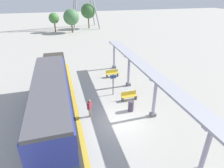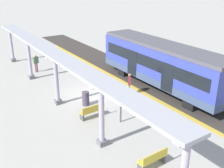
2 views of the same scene
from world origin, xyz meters
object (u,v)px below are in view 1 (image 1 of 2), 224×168
object	(u,v)px
platform_info_sign	(113,83)
bench_near_end	(112,73)
canopy_pillar_fifth	(114,55)
passenger_waiting_near_edge	(90,106)
bench_mid_platform	(129,96)
train_near_carriage	(52,101)
canopy_pillar_second	(206,151)
canopy_pillar_fourth	(129,71)
trash_bin	(131,106)
canopy_pillar_third	(155,98)

from	to	relation	value
platform_info_sign	bench_near_end	bearing A→B (deg)	75.18
bench_near_end	platform_info_sign	world-z (taller)	platform_info_sign
canopy_pillar_fifth	passenger_waiting_near_edge	world-z (taller)	canopy_pillar_fifth
platform_info_sign	passenger_waiting_near_edge	bearing A→B (deg)	-133.63
bench_mid_platform	passenger_waiting_near_edge	distance (m)	4.37
train_near_carriage	bench_mid_platform	distance (m)	7.09
platform_info_sign	canopy_pillar_second	bearing A→B (deg)	-77.88
train_near_carriage	canopy_pillar_fourth	distance (m)	8.86
bench_near_end	trash_bin	distance (m)	7.37
bench_mid_platform	train_near_carriage	bearing A→B (deg)	-168.85
bench_mid_platform	trash_bin	bearing A→B (deg)	-105.61
canopy_pillar_fourth	passenger_waiting_near_edge	xyz separation A→B (m)	(-5.02, -4.43, -0.75)
trash_bin	passenger_waiting_near_edge	world-z (taller)	passenger_waiting_near_edge
train_near_carriage	canopy_pillar_third	xyz separation A→B (m)	(7.82, -1.62, -0.08)
canopy_pillar_fourth	platform_info_sign	xyz separation A→B (m)	(-2.16, -1.43, -0.42)
canopy_pillar_fourth	bench_near_end	size ratio (longest dim) A/B	2.28
canopy_pillar_third	canopy_pillar_fourth	distance (m)	5.78
canopy_pillar_second	train_near_carriage	bearing A→B (deg)	136.85
canopy_pillar_third	passenger_waiting_near_edge	world-z (taller)	canopy_pillar_third
train_near_carriage	trash_bin	xyz separation A→B (m)	(6.33, -0.41, -1.35)
canopy_pillar_fifth	bench_near_end	xyz separation A→B (m)	(-1.05, -2.64, -1.31)
canopy_pillar_fifth	trash_bin	bearing A→B (deg)	-98.48
bench_near_end	trash_bin	world-z (taller)	trash_bin
bench_near_end	trash_bin	bearing A→B (deg)	-93.44
platform_info_sign	bench_mid_platform	bearing A→B (deg)	-50.10
canopy_pillar_fifth	bench_near_end	bearing A→B (deg)	-111.67
canopy_pillar_second	passenger_waiting_near_edge	xyz separation A→B (m)	(-5.02, 7.07, -0.75)
train_near_carriage	canopy_pillar_second	bearing A→B (deg)	-43.15
canopy_pillar_fifth	platform_info_sign	xyz separation A→B (m)	(-2.16, -6.85, -0.42)
canopy_pillar_fourth	bench_mid_platform	world-z (taller)	canopy_pillar_fourth
canopy_pillar_third	bench_mid_platform	world-z (taller)	canopy_pillar_third
bench_near_end	passenger_waiting_near_edge	world-z (taller)	passenger_waiting_near_edge
train_near_carriage	canopy_pillar_fourth	world-z (taller)	train_near_carriage
train_near_carriage	passenger_waiting_near_edge	distance (m)	2.93
bench_mid_platform	canopy_pillar_third	bearing A→B (deg)	-71.37
canopy_pillar_third	platform_info_sign	bearing A→B (deg)	116.41
train_near_carriage	platform_info_sign	distance (m)	6.30
canopy_pillar_second	canopy_pillar_third	distance (m)	5.71
canopy_pillar_second	canopy_pillar_fifth	world-z (taller)	same
canopy_pillar_third	bench_near_end	bearing A→B (deg)	96.98
train_near_carriage	canopy_pillar_third	distance (m)	7.99
canopy_pillar_fourth	platform_info_sign	bearing A→B (deg)	-146.55
bench_mid_platform	passenger_waiting_near_edge	xyz separation A→B (m)	(-4.02, -1.61, 0.56)
canopy_pillar_third	canopy_pillar_fifth	world-z (taller)	same
canopy_pillar_third	bench_near_end	distance (m)	8.73
train_near_carriage	bench_mid_platform	bearing A→B (deg)	11.15
canopy_pillar_fourth	trash_bin	size ratio (longest dim) A/B	3.59
canopy_pillar_fourth	passenger_waiting_near_edge	bearing A→B (deg)	-138.60
passenger_waiting_near_edge	train_near_carriage	bearing A→B (deg)	174.67
canopy_pillar_fourth	bench_near_end	distance (m)	3.25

